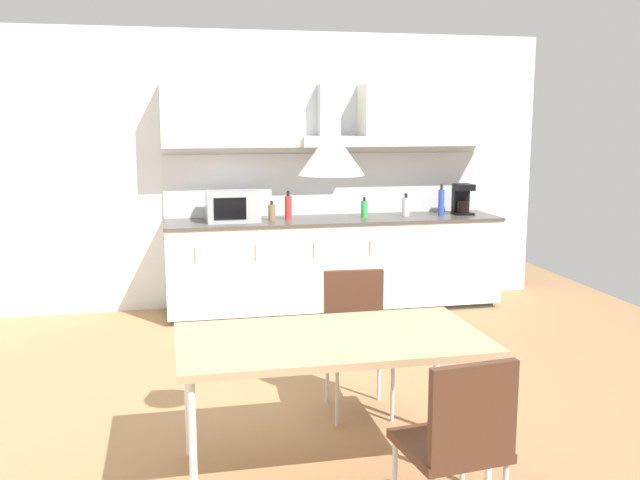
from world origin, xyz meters
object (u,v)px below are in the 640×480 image
coffee_maker (462,199)px  bottle_red (288,207)px  microwave (233,206)px  bottle_white (406,206)px  dining_table (331,345)px  bottle_brown (272,212)px  bottle_blue (441,202)px  chair_far_right (357,326)px  chair_near_right (459,435)px  bottle_green (364,209)px  pendant_lamp (332,152)px

coffee_maker → bottle_red: coffee_maker is taller
microwave → bottle_red: size_ratio=1.80×
bottle_white → dining_table: size_ratio=0.14×
bottle_white → bottle_brown: bearing=-178.7°
bottle_white → bottle_blue: bearing=-8.6°
dining_table → chair_far_right: bearing=66.2°
coffee_maker → chair_near_right: coffee_maker is taller
coffee_maker → bottle_brown: bearing=-178.9°
chair_far_right → bottle_green: bearing=73.2°
dining_table → bottle_green: bearing=71.4°
bottle_blue → dining_table: (-1.83, -3.13, -0.32)m
microwave → bottle_red: bearing=3.4°
bottle_red → bottle_blue: bearing=-2.4°
microwave → dining_table: microwave is taller
bottle_red → bottle_blue: bottle_blue is taller
bottle_blue → chair_near_right: bottle_blue is taller
chair_far_right → chair_near_right: 1.59m
bottle_white → pendant_lamp: pendant_lamp is taller
bottle_green → pendant_lamp: size_ratio=0.61×
bottle_red → bottle_green: (0.73, -0.04, -0.03)m
bottle_brown → pendant_lamp: bearing=-93.1°
chair_far_right → pendant_lamp: bearing=-113.8°
bottle_brown → dining_table: bottle_brown is taller
microwave → chair_far_right: microwave is taller
bottle_white → chair_near_right: (-1.13, -3.98, -0.44)m
bottle_brown → pendant_lamp: size_ratio=0.57×
chair_near_right → microwave: bearing=97.8°
coffee_maker → chair_near_right: (-1.72, -3.99, -0.50)m
microwave → bottle_brown: bearing=-1.5°
bottle_white → chair_far_right: bearing=-115.5°
dining_table → chair_near_right: 0.89m
chair_near_right → pendant_lamp: bearing=114.1°
microwave → bottle_brown: 0.36m
microwave → bottle_white: (1.68, 0.02, -0.05)m
bottle_green → bottle_brown: bearing=-180.0°
chair_near_right → bottle_blue: bearing=69.4°
microwave → bottle_white: bearing=0.7°
bottle_red → chair_near_right: bearing=-89.7°
bottle_white → bottle_green: bearing=-176.1°
bottle_green → pendant_lamp: (-1.06, -3.15, 0.69)m
bottle_white → bottle_blue: (0.34, -0.05, 0.04)m
chair_far_right → chair_near_right: bearing=-89.8°
bottle_white → chair_far_right: (-1.14, -2.39, -0.44)m
chair_near_right → bottle_red: bearing=90.3°
bottle_brown → chair_far_right: bottle_brown is taller
dining_table → chair_near_right: bearing=-65.9°
pendant_lamp → chair_far_right: bearing=66.2°
bottle_red → bottle_white: size_ratio=1.22×
dining_table → chair_near_right: size_ratio=1.77×
coffee_maker → bottle_red: (-1.74, 0.00, -0.04)m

